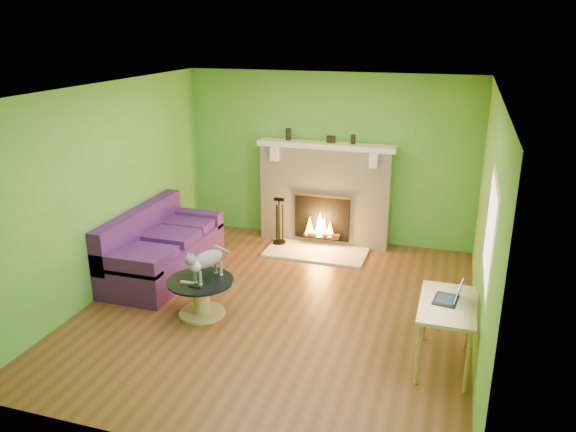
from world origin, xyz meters
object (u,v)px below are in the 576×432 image
Objects in this scene: desk at (447,311)px; sofa at (160,249)px; coffee_table at (201,295)px; cat at (208,263)px.

sofa is at bearing 163.62° from desk.
coffee_table is at bearing 175.51° from desk.
cat reaches higher than coffee_table.
coffee_table is 1.17× the size of cat.
sofa is 1.38m from coffee_table.
cat is (-2.69, 0.27, 0.05)m from desk.
cat is (0.08, 0.05, 0.40)m from coffee_table.
sofa is 3.98m from desk.
sofa is 2.16× the size of desk.
coffee_table is at bearing -40.89° from sofa.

